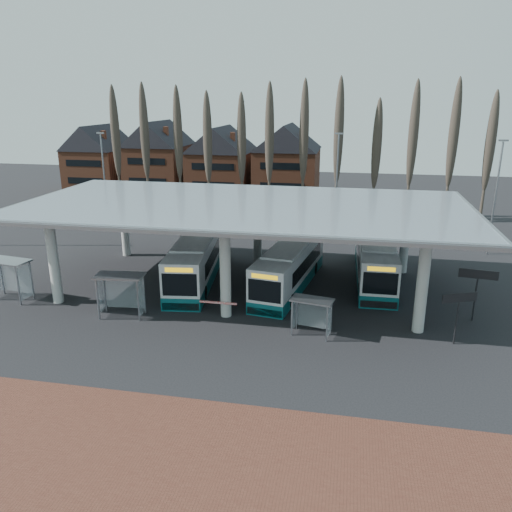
% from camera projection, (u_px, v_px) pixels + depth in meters
% --- Properties ---
extents(ground, '(140.00, 140.00, 0.00)m').
position_uv_depth(ground, '(216.00, 332.00, 30.18)').
color(ground, black).
rests_on(ground, ground).
extents(brick_strip, '(70.00, 10.00, 0.03)m').
position_uv_depth(brick_strip, '(133.00, 471.00, 18.95)').
color(brick_strip, '#583023').
rests_on(brick_strip, ground).
extents(station_canopy, '(32.00, 16.00, 6.34)m').
position_uv_depth(station_canopy, '(243.00, 212.00, 35.94)').
color(station_canopy, '#B9B9B4').
rests_on(station_canopy, ground).
extents(poplar_row, '(45.10, 1.10, 14.50)m').
position_uv_depth(poplar_row, '(289.00, 140.00, 58.39)').
color(poplar_row, '#473D33').
rests_on(poplar_row, ground).
extents(townhouse_row, '(36.80, 10.30, 12.25)m').
position_uv_depth(townhouse_row, '(190.00, 153.00, 72.39)').
color(townhouse_row, brown).
rests_on(townhouse_row, ground).
extents(lamp_post_a, '(0.80, 0.16, 10.17)m').
position_uv_depth(lamp_post_a, '(105.00, 180.00, 52.39)').
color(lamp_post_a, slate).
rests_on(lamp_post_a, ground).
extents(lamp_post_b, '(0.80, 0.16, 10.17)m').
position_uv_depth(lamp_post_b, '(337.00, 181.00, 51.81)').
color(lamp_post_b, slate).
rests_on(lamp_post_b, ground).
extents(lamp_post_c, '(0.80, 0.16, 10.17)m').
position_uv_depth(lamp_post_c, '(495.00, 196.00, 43.67)').
color(lamp_post_c, slate).
rests_on(lamp_post_c, ground).
extents(bus_1, '(4.17, 12.62, 3.44)m').
position_uv_depth(bus_1, '(197.00, 259.00, 38.54)').
color(bus_1, white).
rests_on(bus_1, ground).
extents(bus_2, '(4.25, 12.00, 3.27)m').
position_uv_depth(bus_2, '(290.00, 267.00, 37.13)').
color(bus_2, white).
rests_on(bus_2, ground).
extents(bus_3, '(2.86, 12.15, 3.36)m').
position_uv_depth(bus_3, '(375.00, 259.00, 38.69)').
color(bus_3, white).
rests_on(bus_3, ground).
extents(shelter_0, '(3.33, 2.01, 2.91)m').
position_uv_depth(shelter_0, '(10.00, 270.00, 34.63)').
color(shelter_0, gray).
rests_on(shelter_0, ground).
extents(shelter_1, '(3.20, 1.85, 2.84)m').
position_uv_depth(shelter_1, '(121.00, 286.00, 31.95)').
color(shelter_1, gray).
rests_on(shelter_1, ground).
extents(shelter_2, '(2.66, 1.68, 2.29)m').
position_uv_depth(shelter_2, '(312.00, 308.00, 29.49)').
color(shelter_2, gray).
rests_on(shelter_2, ground).
extents(info_sign_0, '(2.00, 0.91, 3.14)m').
position_uv_depth(info_sign_0, '(459.00, 302.00, 27.97)').
color(info_sign_0, black).
rests_on(info_sign_0, ground).
extents(info_sign_1, '(2.30, 0.40, 3.43)m').
position_uv_depth(info_sign_1, '(478.00, 278.00, 30.91)').
color(info_sign_1, black).
rests_on(info_sign_1, ground).
extents(barrier, '(2.44, 0.66, 1.22)m').
position_uv_depth(barrier, '(219.00, 303.00, 32.02)').
color(barrier, black).
rests_on(barrier, ground).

